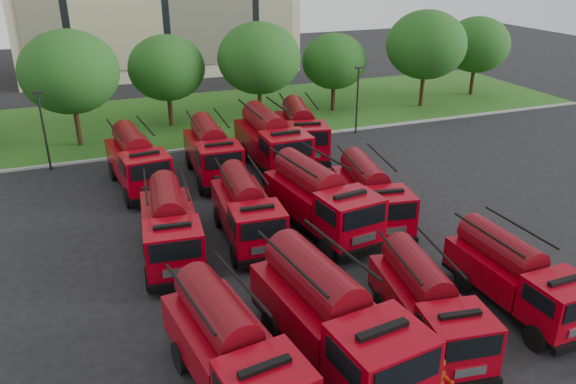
% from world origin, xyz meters
% --- Properties ---
extents(ground, '(140.00, 140.00, 0.00)m').
position_xyz_m(ground, '(0.00, 0.00, 0.00)').
color(ground, black).
rests_on(ground, ground).
extents(lawn, '(70.00, 16.00, 0.12)m').
position_xyz_m(lawn, '(0.00, 26.00, 0.06)').
color(lawn, '#295316').
rests_on(lawn, ground).
extents(curb, '(70.00, 0.30, 0.14)m').
position_xyz_m(curb, '(0.00, 17.90, 0.07)').
color(curb, gray).
rests_on(curb, ground).
extents(tree_2, '(6.72, 6.72, 8.22)m').
position_xyz_m(tree_2, '(-8.00, 21.50, 5.35)').
color(tree_2, '#382314').
rests_on(tree_2, ground).
extents(tree_3, '(5.88, 5.88, 7.19)m').
position_xyz_m(tree_3, '(-1.00, 24.00, 4.68)').
color(tree_3, '#382314').
rests_on(tree_3, ground).
extents(tree_4, '(6.55, 6.55, 8.01)m').
position_xyz_m(tree_4, '(6.00, 22.50, 5.22)').
color(tree_4, '#382314').
rests_on(tree_4, ground).
extents(tree_5, '(5.46, 5.46, 6.68)m').
position_xyz_m(tree_5, '(13.00, 23.50, 4.35)').
color(tree_5, '#382314').
rests_on(tree_5, ground).
extents(tree_6, '(6.89, 6.89, 8.42)m').
position_xyz_m(tree_6, '(21.00, 22.00, 5.49)').
color(tree_6, '#382314').
rests_on(tree_6, ground).
extents(tree_7, '(6.05, 6.05, 7.39)m').
position_xyz_m(tree_7, '(28.00, 24.00, 4.82)').
color(tree_7, '#382314').
rests_on(tree_7, ground).
extents(lamp_post_0, '(0.60, 0.25, 5.11)m').
position_xyz_m(lamp_post_0, '(-10.00, 17.20, 2.90)').
color(lamp_post_0, black).
rests_on(lamp_post_0, ground).
extents(lamp_post_1, '(0.60, 0.25, 5.11)m').
position_xyz_m(lamp_post_1, '(12.00, 17.20, 2.90)').
color(lamp_post_1, black).
rests_on(lamp_post_1, ground).
extents(fire_truck_0, '(3.37, 7.28, 3.19)m').
position_xyz_m(fire_truck_0, '(-4.43, -6.02, 1.61)').
color(fire_truck_0, black).
rests_on(fire_truck_0, ground).
extents(fire_truck_1, '(3.64, 8.07, 3.55)m').
position_xyz_m(fire_truck_1, '(-0.87, -5.85, 1.79)').
color(fire_truck_1, black).
rests_on(fire_truck_1, ground).
extents(fire_truck_2, '(3.13, 6.67, 2.92)m').
position_xyz_m(fire_truck_2, '(2.84, -5.90, 1.47)').
color(fire_truck_2, black).
rests_on(fire_truck_2, ground).
extents(fire_truck_3, '(2.48, 6.46, 2.92)m').
position_xyz_m(fire_truck_3, '(7.13, -5.54, 1.47)').
color(fire_truck_3, black).
rests_on(fire_truck_3, ground).
extents(fire_truck_4, '(3.09, 7.16, 3.17)m').
position_xyz_m(fire_truck_4, '(-4.69, 3.29, 1.59)').
color(fire_truck_4, black).
rests_on(fire_truck_4, ground).
extents(fire_truck_5, '(2.87, 6.94, 3.09)m').
position_xyz_m(fire_truck_5, '(-0.92, 3.79, 1.56)').
color(fire_truck_5, black).
rests_on(fire_truck_5, ground).
extents(fire_truck_6, '(3.62, 7.84, 3.44)m').
position_xyz_m(fire_truck_6, '(2.72, 3.25, 1.73)').
color(fire_truck_6, black).
rests_on(fire_truck_6, ground).
extents(fire_truck_7, '(3.39, 7.10, 3.10)m').
position_xyz_m(fire_truck_7, '(5.56, 3.26, 1.56)').
color(fire_truck_7, black).
rests_on(fire_truck_7, ground).
extents(fire_truck_8, '(3.19, 7.48, 3.31)m').
position_xyz_m(fire_truck_8, '(-5.01, 12.35, 1.67)').
color(fire_truck_8, black).
rests_on(fire_truck_8, ground).
extents(fire_truck_9, '(2.96, 7.39, 3.31)m').
position_xyz_m(fire_truck_9, '(-0.47, 12.47, 1.67)').
color(fire_truck_9, black).
rests_on(fire_truck_9, ground).
extents(fire_truck_10, '(2.95, 7.98, 3.63)m').
position_xyz_m(fire_truck_10, '(3.43, 12.53, 1.83)').
color(fire_truck_10, black).
rests_on(fire_truck_10, ground).
extents(fire_truck_11, '(4.14, 7.90, 3.43)m').
position_xyz_m(fire_truck_11, '(6.12, 14.12, 1.72)').
color(fire_truck_11, black).
rests_on(fire_truck_11, ground).
extents(firefighter_2, '(0.72, 1.03, 1.60)m').
position_xyz_m(firefighter_2, '(8.10, -6.96, 0.00)').
color(firefighter_2, '#B2300D').
rests_on(firefighter_2, ground).
extents(firefighter_3, '(1.18, 0.84, 1.65)m').
position_xyz_m(firefighter_3, '(7.77, -5.43, 0.00)').
color(firefighter_3, black).
rests_on(firefighter_3, ground).
extents(firefighter_4, '(0.90, 1.00, 1.71)m').
position_xyz_m(firefighter_4, '(-5.20, 0.43, 0.00)').
color(firefighter_4, black).
rests_on(firefighter_4, ground).
extents(firefighter_5, '(1.96, 1.35, 1.95)m').
position_xyz_m(firefighter_5, '(6.60, 5.20, 0.00)').
color(firefighter_5, '#B2300D').
rests_on(firefighter_5, ground).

